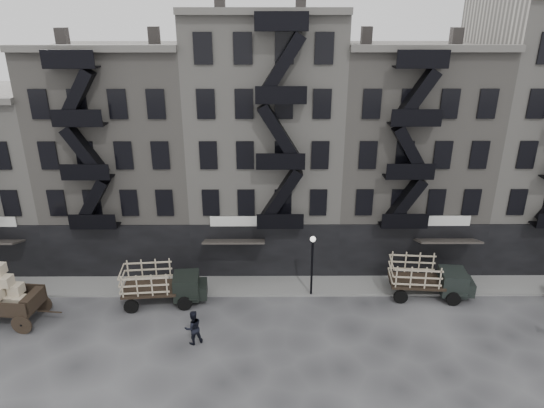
{
  "coord_description": "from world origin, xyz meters",
  "views": [
    {
      "loc": [
        0.33,
        -24.3,
        17.35
      ],
      "look_at": [
        0.48,
        4.0,
        5.88
      ],
      "focal_mm": 32.0,
      "sensor_mm": 36.0,
      "label": 1
    }
  ],
  "objects_px": {
    "stake_truck_east": "(429,276)",
    "wagon": "(0,291)",
    "stake_truck_west": "(162,282)",
    "pedestrian_west": "(8,292)",
    "pedestrian_mid": "(193,328)"
  },
  "relations": [
    {
      "from": "stake_truck_east",
      "to": "wagon",
      "type": "bearing_deg",
      "value": -169.24
    },
    {
      "from": "stake_truck_west",
      "to": "stake_truck_east",
      "type": "bearing_deg",
      "value": -2.79
    },
    {
      "from": "pedestrian_west",
      "to": "stake_truck_east",
      "type": "bearing_deg",
      "value": -39.62
    },
    {
      "from": "wagon",
      "to": "pedestrian_west",
      "type": "distance_m",
      "value": 2.14
    },
    {
      "from": "stake_truck_east",
      "to": "pedestrian_mid",
      "type": "bearing_deg",
      "value": -156.9
    },
    {
      "from": "pedestrian_west",
      "to": "pedestrian_mid",
      "type": "xyz_separation_m",
      "value": [
        12.13,
        -3.8,
        0.07
      ]
    },
    {
      "from": "stake_truck_east",
      "to": "stake_truck_west",
      "type": "bearing_deg",
      "value": -172.73
    },
    {
      "from": "stake_truck_west",
      "to": "pedestrian_west",
      "type": "height_order",
      "value": "stake_truck_west"
    },
    {
      "from": "pedestrian_west",
      "to": "wagon",
      "type": "bearing_deg",
      "value": -110.24
    },
    {
      "from": "pedestrian_mid",
      "to": "stake_truck_west",
      "type": "bearing_deg",
      "value": -83.54
    },
    {
      "from": "pedestrian_west",
      "to": "stake_truck_west",
      "type": "bearing_deg",
      "value": -40.17
    },
    {
      "from": "stake_truck_west",
      "to": "pedestrian_mid",
      "type": "bearing_deg",
      "value": -62.89
    },
    {
      "from": "stake_truck_west",
      "to": "stake_truck_east",
      "type": "height_order",
      "value": "stake_truck_east"
    },
    {
      "from": "wagon",
      "to": "pedestrian_mid",
      "type": "distance_m",
      "value": 11.7
    },
    {
      "from": "pedestrian_west",
      "to": "pedestrian_mid",
      "type": "bearing_deg",
      "value": -58.96
    }
  ]
}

